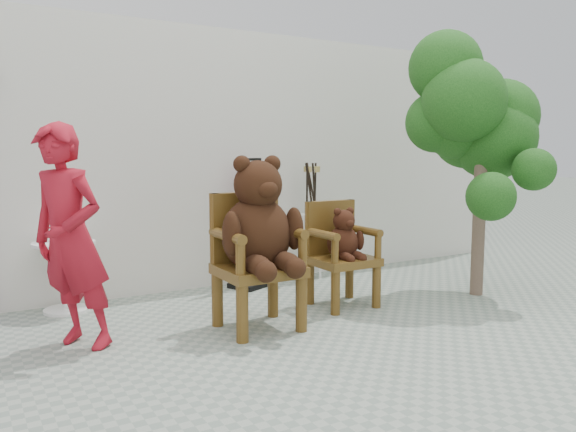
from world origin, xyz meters
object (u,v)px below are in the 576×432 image
at_px(chair_small, 341,245).
at_px(display_stand, 251,238).
at_px(person, 71,239).
at_px(tree, 473,120).
at_px(chair_big, 258,233).
at_px(cafe_table, 65,268).
at_px(stool_bucket, 311,228).

relative_size(chair_small, display_stand, 0.71).
xyz_separation_m(person, tree, (4.21, -0.23, 1.04)).
xyz_separation_m(chair_big, tree, (2.69, -0.00, 1.07)).
relative_size(cafe_table, display_stand, 0.47).
relative_size(display_stand, stool_bucket, 1.04).
xyz_separation_m(cafe_table, stool_bucket, (2.90, -0.00, 0.20)).
bearing_deg(display_stand, cafe_table, 155.49).
bearing_deg(cafe_table, chair_big, -45.74).
bearing_deg(tree, display_stand, 144.72).
distance_m(chair_big, tree, 2.89).
bearing_deg(stool_bucket, person, -158.08).
bearing_deg(display_stand, chair_small, -93.14).
bearing_deg(person, stool_bucket, 74.96).
height_order(cafe_table, tree, tree).
xyz_separation_m(chair_small, person, (-2.63, -0.04, 0.27)).
height_order(person, tree, tree).
bearing_deg(stool_bucket, tree, -50.44).
bearing_deg(person, chair_small, 53.91).
distance_m(person, display_stand, 2.51).
height_order(display_stand, tree, tree).
distance_m(chair_small, cafe_table, 2.78).
bearing_deg(cafe_table, display_stand, -0.18).
relative_size(chair_big, person, 0.86).
height_order(chair_small, cafe_table, chair_small).
xyz_separation_m(chair_big, display_stand, (0.65, 1.44, -0.29)).
height_order(chair_small, display_stand, display_stand).
bearing_deg(cafe_table, tree, -19.50).
distance_m(chair_small, tree, 2.07).
height_order(chair_big, chair_small, chair_big).
relative_size(chair_small, stool_bucket, 0.74).
height_order(chair_big, tree, tree).
xyz_separation_m(chair_small, display_stand, (-0.45, 1.17, -0.05)).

